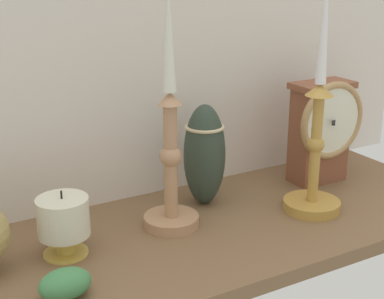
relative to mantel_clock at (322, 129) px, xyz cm
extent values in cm
cube|color=brown|center=(-30.90, -6.30, -11.94)|extent=(100.00, 36.00, 2.40)
cube|color=silver|center=(-30.90, 12.20, 21.76)|extent=(120.00, 2.00, 65.00)
cube|color=brown|center=(0.00, 0.76, -1.43)|extent=(10.70, 5.84, 18.63)
cube|color=brown|center=(0.00, 0.76, 8.49)|extent=(11.98, 6.54, 1.20)
torus|color=tan|center=(0.00, -2.56, 2.34)|extent=(14.98, 1.36, 14.98)
cylinder|color=silver|center=(0.00, -2.66, 2.34)|extent=(12.53, 0.40, 12.53)
cube|color=black|center=(0.00, -2.96, 2.34)|extent=(3.78, 3.81, 0.30)
cylinder|color=#B6883A|center=(-10.27, -9.75, -9.84)|extent=(9.96, 9.96, 1.80)
cylinder|color=#B6883A|center=(-10.27, -9.75, 0.48)|extent=(1.85, 1.85, 18.85)
sphere|color=#B6883A|center=(-10.27, -9.75, 1.43)|extent=(2.96, 2.96, 2.96)
cone|color=#B6883A|center=(-10.27, -9.75, 10.91)|extent=(4.79, 4.79, 2.00)
cone|color=white|center=(-10.27, -9.75, 22.33)|extent=(1.84, 1.84, 20.83)
cylinder|color=tan|center=(-34.59, -3.00, -9.84)|extent=(9.15, 9.15, 1.80)
cylinder|color=tan|center=(-34.59, -3.00, 0.52)|extent=(2.24, 2.24, 18.93)
sphere|color=tan|center=(-34.59, -3.00, 1.47)|extent=(3.58, 3.58, 3.58)
cone|color=tan|center=(-34.59, -3.00, 10.99)|extent=(3.81, 3.81, 2.00)
cone|color=silver|center=(-34.59, -3.00, 20.97)|extent=(2.06, 2.06, 17.97)
cylinder|color=gold|center=(-52.87, -3.59, -9.33)|extent=(2.69, 2.69, 2.84)
cylinder|color=gold|center=(-52.87, -3.59, -10.34)|extent=(6.73, 6.73, 0.80)
cylinder|color=gold|center=(-52.87, -3.59, -7.91)|extent=(6.05, 6.05, 0.60)
cylinder|color=beige|center=(-52.87, -3.59, -4.58)|extent=(7.75, 7.75, 5.86)
cylinder|color=black|center=(-52.87, -3.59, -1.05)|extent=(0.30, 0.30, 1.20)
ellipsoid|color=#2C3A2E|center=(-25.12, 2.21, -1.55)|extent=(7.41, 7.41, 18.39)
torus|color=#CCB78C|center=(-25.12, 2.21, 3.60)|extent=(6.90, 6.90, 0.60)
ellipsoid|color=#41824A|center=(-56.57, -14.86, -8.70)|extent=(7.06, 4.94, 4.09)
camera|label=1|loc=(-75.01, -80.44, 32.40)|focal=54.36mm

